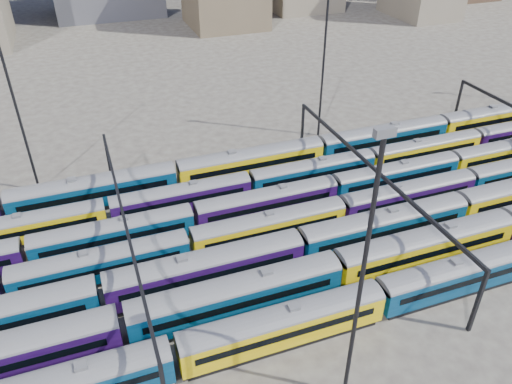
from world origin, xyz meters
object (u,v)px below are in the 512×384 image
object	(u,v)px
rake_2	(384,224)
mast_2	(363,274)
rake_0	(379,295)
rake_1	(426,244)

from	to	relation	value
rake_2	mast_2	xyz separation A→B (m)	(-14.37, -17.00, 11.13)
rake_0	mast_2	bearing A→B (deg)	-136.87
rake_2	mast_2	distance (m)	24.89
rake_1	mast_2	world-z (taller)	mast_2
rake_1	rake_2	distance (m)	5.48
rake_0	rake_2	xyz separation A→B (m)	(6.90, 10.00, 0.16)
rake_0	rake_2	size ratio (longest dim) A/B	1.14
rake_0	rake_1	size ratio (longest dim) A/B	1.11
rake_1	rake_2	size ratio (longest dim) A/B	1.02
rake_1	rake_2	world-z (taller)	rake_1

